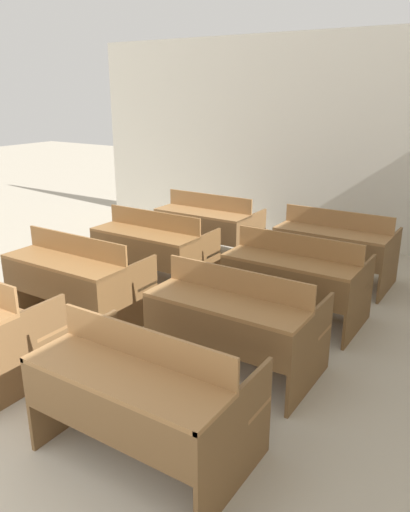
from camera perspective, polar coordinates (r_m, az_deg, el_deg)
The scene contains 8 objects.
wall_back at distance 7.63m, azimuth 10.67°, elevation 12.92°, with size 7.28×0.06×2.95m.
bench_front_right at distance 3.12m, azimuth -7.06°, elevation -15.13°, with size 1.27×0.82×0.87m.
bench_second_left at distance 4.99m, azimuth -14.43°, elevation -2.28°, with size 1.27×0.82×0.87m.
bench_second_right at distance 3.98m, azimuth 3.49°, elevation -7.19°, with size 1.27×0.82×0.87m.
bench_third_left at distance 5.78m, azimuth -5.91°, elevation 1.08°, with size 1.27×0.82×0.87m.
bench_third_right at distance 4.92m, azimuth 10.30°, elevation -2.28°, with size 1.27×0.82×0.87m.
bench_back_left at distance 6.69m, azimuth 0.39°, elevation 3.60°, with size 1.27×0.82×0.87m.
bench_back_right at distance 5.98m, azimuth 14.63°, elevation 1.15°, with size 1.27×0.82×0.87m.
Camera 1 is at (2.88, -0.24, 2.18)m, focal length 35.00 mm.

